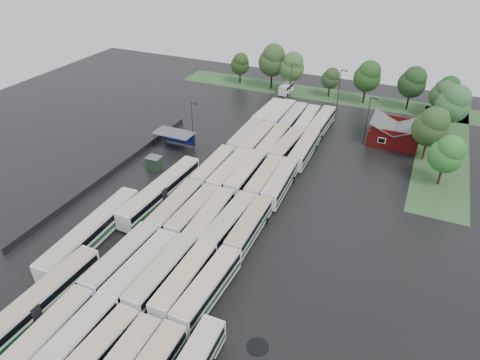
% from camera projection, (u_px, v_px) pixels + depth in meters
% --- Properties ---
extents(ground, '(160.00, 160.00, 0.00)m').
position_uv_depth(ground, '(197.00, 228.00, 66.72)').
color(ground, black).
rests_on(ground, ground).
extents(brick_building, '(10.07, 8.60, 5.39)m').
position_uv_depth(brick_building, '(394.00, 135.00, 90.47)').
color(brick_building, maroon).
rests_on(brick_building, ground).
extents(wash_shed, '(8.20, 4.20, 3.58)m').
position_uv_depth(wash_shed, '(175.00, 134.00, 88.15)').
color(wash_shed, '#2D2D30').
rests_on(wash_shed, ground).
extents(utility_hut, '(2.70, 2.20, 2.62)m').
position_uv_depth(utility_hut, '(154.00, 163.00, 81.40)').
color(utility_hut, '#1A301B').
rests_on(utility_hut, ground).
extents(grass_strip_north, '(80.00, 10.00, 0.01)m').
position_uv_depth(grass_strip_north, '(320.00, 94.00, 116.15)').
color(grass_strip_north, '#2F5329').
rests_on(grass_strip_north, ground).
extents(grass_strip_east, '(10.00, 50.00, 0.01)m').
position_uv_depth(grass_strip_east, '(443.00, 152.00, 88.00)').
color(grass_strip_east, '#2F5329').
rests_on(grass_strip_east, ground).
extents(west_fence, '(0.10, 50.00, 1.20)m').
position_uv_depth(west_fence, '(114.00, 171.00, 80.31)').
color(west_fence, '#2D2D30').
rests_on(west_fence, ground).
extents(bus_r0c0, '(3.04, 13.20, 3.66)m').
position_uv_depth(bus_r0c0, '(46.00, 338.00, 47.04)').
color(bus_r0c0, white).
rests_on(bus_r0c0, ground).
extents(bus_r0c1, '(2.86, 13.17, 3.66)m').
position_uv_depth(bus_r0c1, '(70.00, 346.00, 46.15)').
color(bus_r0c1, white).
rests_on(bus_r0c1, ground).
extents(bus_r0c2, '(3.27, 12.82, 3.54)m').
position_uv_depth(bus_r0c2, '(92.00, 358.00, 44.96)').
color(bus_r0c2, white).
rests_on(bus_r0c2, ground).
extents(bus_r1c0, '(3.06, 13.31, 3.69)m').
position_uv_depth(bus_r1c0, '(122.00, 260.00, 57.58)').
color(bus_r1c0, white).
rests_on(bus_r1c0, ground).
extents(bus_r1c1, '(3.04, 13.26, 3.68)m').
position_uv_depth(bus_r1c1, '(141.00, 268.00, 56.25)').
color(bus_r1c1, white).
rests_on(bus_r1c1, ground).
extents(bus_r1c2, '(2.95, 13.20, 3.67)m').
position_uv_depth(bus_r1c2, '(162.00, 274.00, 55.43)').
color(bus_r1c2, white).
rests_on(bus_r1c2, ground).
extents(bus_r1c3, '(2.81, 12.87, 3.58)m').
position_uv_depth(bus_r1c3, '(185.00, 280.00, 54.51)').
color(bus_r1c3, white).
rests_on(bus_r1c3, ground).
extents(bus_r1c4, '(3.23, 13.31, 3.68)m').
position_uv_depth(bus_r1c4, '(208.00, 288.00, 53.29)').
color(bus_r1c4, white).
rests_on(bus_r1c4, ground).
extents(bus_r2c0, '(2.98, 13.20, 3.66)m').
position_uv_depth(bus_r2c0, '(176.00, 208.00, 67.89)').
color(bus_r2c0, white).
rests_on(bus_r2c0, ground).
extents(bus_r2c1, '(2.83, 12.72, 3.53)m').
position_uv_depth(bus_r2c1, '(194.00, 212.00, 66.93)').
color(bus_r2c1, white).
rests_on(bus_r2c1, ground).
extents(bus_r2c2, '(3.24, 13.11, 3.62)m').
position_uv_depth(bus_r2c2, '(210.00, 218.00, 65.67)').
color(bus_r2c2, white).
rests_on(bus_r2c2, ground).
extents(bus_r2c3, '(3.27, 13.36, 3.69)m').
position_uv_depth(bus_r2c3, '(229.00, 222.00, 64.64)').
color(bus_r2c3, white).
rests_on(bus_r2c3, ground).
extents(bus_r2c4, '(2.94, 12.79, 3.55)m').
position_uv_depth(bus_r2c4, '(249.00, 226.00, 63.95)').
color(bus_r2c4, white).
rests_on(bus_r2c4, ground).
extents(bus_r3c0, '(2.92, 13.12, 3.65)m').
position_uv_depth(bus_r3c0, '(214.00, 168.00, 78.51)').
color(bus_r3c0, white).
rests_on(bus_r3c0, ground).
extents(bus_r3c1, '(2.86, 13.36, 3.72)m').
position_uv_depth(bus_r3c1, '(230.00, 172.00, 77.20)').
color(bus_r3c1, white).
rests_on(bus_r3c1, ground).
extents(bus_r3c2, '(3.07, 13.48, 3.74)m').
position_uv_depth(bus_r3c2, '(246.00, 174.00, 76.59)').
color(bus_r3c2, white).
rests_on(bus_r3c2, ground).
extents(bus_r3c3, '(3.06, 12.99, 3.60)m').
position_uv_depth(bus_r3c3, '(264.00, 179.00, 75.30)').
color(bus_r3c3, white).
rests_on(bus_r3c3, ground).
extents(bus_r3c4, '(3.32, 13.27, 3.67)m').
position_uv_depth(bus_r3c4, '(280.00, 182.00, 74.27)').
color(bus_r3c4, white).
rests_on(bus_r3c4, ground).
extents(bus_r4c0, '(2.95, 12.96, 3.60)m').
position_uv_depth(bus_r4c0, '(245.00, 137.00, 89.33)').
color(bus_r4c0, white).
rests_on(bus_r4c0, ground).
extents(bus_r4c1, '(2.80, 12.98, 3.61)m').
position_uv_depth(bus_r4c1, '(258.00, 140.00, 88.11)').
color(bus_r4c1, white).
rests_on(bus_r4c1, ground).
extents(bus_r4c2, '(3.00, 13.32, 3.70)m').
position_uv_depth(bus_r4c2, '(273.00, 143.00, 86.82)').
color(bus_r4c2, white).
rests_on(bus_r4c2, ground).
extents(bus_r4c3, '(3.51, 13.58, 3.75)m').
position_uv_depth(bus_r4c3, '(288.00, 146.00, 85.90)').
color(bus_r4c3, white).
rests_on(bus_r4c3, ground).
extents(bus_r4c4, '(3.06, 13.36, 3.70)m').
position_uv_depth(bus_r4c4, '(304.00, 149.00, 84.69)').
color(bus_r4c4, white).
rests_on(bus_r4c4, ground).
extents(bus_r5c0, '(3.23, 13.24, 3.66)m').
position_uv_depth(bus_r5c0, '(268.00, 114.00, 99.58)').
color(bus_r5c0, white).
rests_on(bus_r5c0, ground).
extents(bus_r5c1, '(3.03, 13.45, 3.73)m').
position_uv_depth(bus_r5c1, '(280.00, 116.00, 98.69)').
color(bus_r5c1, white).
rests_on(bus_r5c1, ground).
extents(bus_r5c2, '(2.77, 12.89, 3.59)m').
position_uv_depth(bus_r5c2, '(293.00, 118.00, 97.60)').
color(bus_r5c2, white).
rests_on(bus_r5c2, ground).
extents(bus_r5c3, '(3.16, 13.15, 3.64)m').
position_uv_depth(bus_r5c3, '(307.00, 121.00, 96.10)').
color(bus_r5c3, white).
rests_on(bus_r5c3, ground).
extents(bus_r5c4, '(2.98, 13.38, 3.72)m').
position_uv_depth(bus_r5c4, '(322.00, 123.00, 95.34)').
color(bus_r5c4, white).
rests_on(bus_r5c4, ground).
extents(artic_bus_west_a, '(3.27, 19.40, 3.59)m').
position_uv_depth(artic_bus_west_a, '(35.00, 305.00, 50.97)').
color(artic_bus_west_a, white).
rests_on(artic_bus_west_a, ground).
extents(artic_bus_west_b, '(3.57, 20.18, 3.73)m').
position_uv_depth(artic_bus_west_b, '(161.00, 191.00, 71.83)').
color(artic_bus_west_b, white).
rests_on(artic_bus_west_b, ground).
extents(artic_bus_west_c, '(3.53, 20.23, 3.74)m').
position_uv_depth(artic_bus_west_c, '(92.00, 232.00, 62.58)').
color(artic_bus_west_c, white).
rests_on(artic_bus_west_c, ground).
extents(minibus, '(2.54, 6.08, 2.61)m').
position_uv_depth(minibus, '(286.00, 88.00, 115.91)').
color(minibus, white).
rests_on(minibus, ground).
extents(tree_north_0, '(5.31, 5.31, 8.79)m').
position_uv_depth(tree_north_0, '(240.00, 64.00, 120.78)').
color(tree_north_0, black).
rests_on(tree_north_0, ground).
extents(tree_north_1, '(7.51, 7.51, 12.44)m').
position_uv_depth(tree_north_1, '(273.00, 60.00, 115.67)').
color(tree_north_1, black).
rests_on(tree_north_1, ground).
extents(tree_north_2, '(6.73, 6.73, 11.15)m').
position_uv_depth(tree_north_2, '(292.00, 66.00, 113.58)').
color(tree_north_2, '#362412').
rests_on(tree_north_2, ground).
extents(tree_north_3, '(4.86, 4.86, 8.04)m').
position_uv_depth(tree_north_3, '(331.00, 78.00, 111.65)').
color(tree_north_3, black).
rests_on(tree_north_3, ground).
extents(tree_north_4, '(6.78, 6.78, 11.24)m').
position_uv_depth(tree_north_4, '(368.00, 76.00, 106.75)').
color(tree_north_4, black).
rests_on(tree_north_4, ground).
extents(tree_north_5, '(6.65, 6.65, 11.01)m').
position_uv_depth(tree_north_5, '(413.00, 82.00, 103.40)').
color(tree_north_5, black).
rests_on(tree_north_5, ground).
extents(tree_north_6, '(5.78, 5.77, 9.55)m').
position_uv_depth(tree_north_6, '(447.00, 89.00, 101.65)').
color(tree_north_6, '#3A2916').
rests_on(tree_north_6, ground).
extents(tree_east_0, '(5.97, 5.97, 9.89)m').
position_uv_depth(tree_east_0, '(448.00, 154.00, 73.99)').
color(tree_east_0, '#382715').
rests_on(tree_east_0, ground).
extents(tree_east_1, '(6.78, 6.78, 11.23)m').
position_uv_depth(tree_east_1, '(431.00, 126.00, 81.46)').
color(tree_east_1, '#322114').
rests_on(tree_east_1, ground).
extents(tree_east_2, '(4.95, 4.95, 8.20)m').
position_uv_depth(tree_east_2, '(437.00, 122.00, 88.07)').
color(tree_east_2, '#352011').
rests_on(tree_east_2, ground).
extents(tree_east_3, '(7.08, 7.08, 11.73)m').
position_uv_depth(tree_east_3, '(454.00, 103.00, 90.41)').
color(tree_east_3, '#3D2F1E').
rests_on(tree_east_3, ground).
extents(tree_east_4, '(5.71, 5.71, 9.45)m').
position_uv_depth(tree_east_4, '(443.00, 94.00, 99.10)').
color(tree_east_4, black).
rests_on(tree_east_4, ground).
extents(lamp_post_ne, '(1.60, 0.31, 10.37)m').
position_uv_depth(lamp_post_ne, '(368.00, 117.00, 87.99)').
color(lamp_post_ne, '#2D2D30').
rests_on(lamp_post_ne, ground).
extents(lamp_post_nw, '(1.57, 0.31, 10.19)m').
position_uv_depth(lamp_post_nw, '(193.00, 122.00, 86.33)').
color(lamp_post_nw, '#2D2D30').
rests_on(lamp_post_nw, ground).
extents(lamp_post_back_w, '(1.65, 0.32, 10.70)m').
position_uv_depth(lamp_post_back_w, '(291.00, 81.00, 106.39)').
color(lamp_post_back_w, '#2D2D30').
rests_on(lamp_post_back_w, ground).
extents(lamp_post_back_e, '(1.64, 0.32, 10.65)m').
position_uv_depth(lamp_post_back_e, '(340.00, 88.00, 102.39)').
color(lamp_post_back_e, '#2D2D30').
rests_on(lamp_post_back_e, ground).
extents(puddle_0, '(5.41, 5.41, 0.01)m').
position_uv_depth(puddle_0, '(107.00, 318.00, 51.84)').
color(puddle_0, black).
rests_on(puddle_0, ground).
extents(puddle_2, '(6.32, 6.32, 0.01)m').
position_uv_depth(puddle_2, '(161.00, 212.00, 70.29)').
color(puddle_2, black).
rests_on(puddle_2, ground).
extents(puddle_3, '(3.60, 3.60, 0.01)m').
position_uv_depth(puddle_3, '(213.00, 230.00, 66.20)').
color(puddle_3, black).
rests_on(puddle_3, ground).
extents(puddle_4, '(2.65, 2.65, 0.01)m').
position_uv_depth(puddle_4, '(258.00, 347.00, 48.38)').
color(puddle_4, black).
rests_on(puddle_4, ground).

